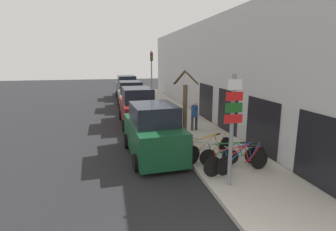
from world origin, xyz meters
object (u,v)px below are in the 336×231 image
Objects in this scene: pedestrian_near at (194,114)px; parked_car_0 at (153,132)px; parked_car_1 at (137,108)px; parked_car_2 at (131,96)px; street_tree at (185,110)px; traffic_light at (152,72)px; signpost at (232,127)px; parked_car_3 at (127,88)px; bicycle_0 at (237,162)px; bicycle_1 at (243,159)px; bicycle_2 at (231,155)px; bicycle_3 at (211,153)px; bicycle_4 at (210,149)px.

parked_car_0 is at bearing -150.12° from pedestrian_near.
parked_car_1 is 5.52m from parked_car_2.
parked_car_2 is at bearing 98.86° from street_tree.
street_tree is 9.60m from traffic_light.
signpost is 0.72× the size of parked_car_3.
bicycle_1 is (0.31, 0.20, -0.01)m from bicycle_0.
parked_car_1 reaches higher than bicycle_2.
parked_car_1 is at bearing 10.07° from bicycle_0.
bicycle_2 is at bearing -94.40° from bicycle_3.
bicycle_1 is at bearing -44.61° from parked_car_0.
parked_car_3 is (0.05, 17.00, 0.05)m from parked_car_0.
pedestrian_near is at bearing 3.01° from bicycle_2.
signpost reaches higher than bicycle_3.
street_tree is (-0.90, 3.44, 1.21)m from bicycle_0.
parked_car_2 is at bearing 86.43° from parked_car_0.
signpost is 1.46× the size of bicycle_2.
traffic_light reaches higher than bicycle_4.
bicycle_3 is 0.39× the size of parked_car_1.
bicycle_3 is at bearing 19.58° from bicycle_0.
bicycle_1 is 0.48× the size of parked_car_1.
traffic_light reaches higher than parked_car_3.
parked_car_1 reaches higher than bicycle_4.
parked_car_3 is at bearing 86.18° from parked_car_0.
bicycle_1 is at bearing 45.22° from signpost.
parked_car_2 is 1.35× the size of street_tree.
bicycle_0 is 0.53× the size of parked_car_3.
bicycle_1 is at bearing -69.57° from street_tree.
parked_car_2 is at bearing 153.12° from traffic_light.
bicycle_4 is (-0.56, 0.72, 0.04)m from bicycle_2.
pedestrian_near is at bearing 61.43° from street_tree.
parked_car_0 is 10.64m from traffic_light.
parked_car_0 is at bearing 58.76° from bicycle_2.
parked_car_3 reaches higher than bicycle_1.
parked_car_2 is at bearing 3.24° from bicycle_0.
bicycle_0 reaches higher than bicycle_2.
street_tree is at bearing 23.27° from parked_car_0.
bicycle_0 is 1.21m from bicycle_3.
bicycle_0 is 1.08× the size of bicycle_2.
bicycle_1 is 0.54m from bicycle_2.
pedestrian_near is at bearing -19.66° from bicycle_1.
bicycle_4 is at bearing -117.56° from pedestrian_near.
parked_car_2 is (0.04, 5.52, -0.03)m from parked_car_1.
bicycle_3 is 1.18× the size of pedestrian_near.
bicycle_0 is 0.55× the size of parked_car_2.
pedestrian_near is 7.65m from traffic_light.
bicycle_2 is 4.99m from pedestrian_near.
street_tree is at bearing 93.26° from signpost.
parked_car_0 is (-1.83, 3.41, -1.02)m from signpost.
bicycle_1 is at bearing -71.73° from parked_car_1.
parked_car_3 is (-1.99, 18.21, 0.50)m from bicycle_4.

